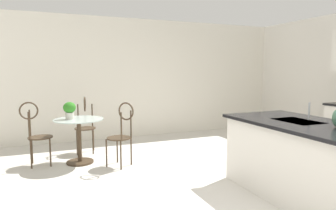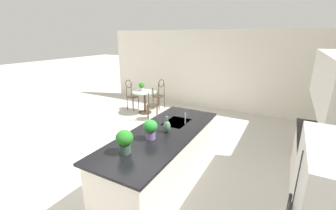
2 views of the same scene
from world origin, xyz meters
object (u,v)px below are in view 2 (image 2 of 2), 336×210
chair_near_window (153,102)px  vase_on_counter (167,126)px  potted_plant_on_table (142,86)px  potted_plant_counter_far (125,140)px  bistro_table (145,100)px  potted_plant_counter_near (150,128)px  chair_toward_desk (131,93)px  chair_by_island (160,93)px

chair_near_window → vase_on_counter: 3.01m
chair_near_window → potted_plant_on_table: chair_near_window is taller
potted_plant_on_table → potted_plant_counter_far: 4.45m
bistro_table → vase_on_counter: (2.83, 2.41, 0.58)m
bistro_table → potted_plant_on_table: size_ratio=2.82×
potted_plant_on_table → potted_plant_counter_near: 4.04m
potted_plant_on_table → vase_on_counter: bearing=41.5°
vase_on_counter → potted_plant_on_table: bearing=-138.5°
potted_plant_counter_near → potted_plant_counter_far: potted_plant_counter_far is taller
chair_toward_desk → vase_on_counter: size_ratio=3.62×
chair_by_island → potted_plant_on_table: bearing=-26.6°
bistro_table → potted_plant_counter_far: (3.73, 2.23, 0.67)m
potted_plant_on_table → potted_plant_counter_far: potted_plant_counter_far is taller
chair_toward_desk → potted_plant_on_table: (0.08, 0.52, 0.33)m
chair_toward_desk → potted_plant_counter_near: bearing=41.9°
chair_by_island → potted_plant_counter_far: potted_plant_counter_far is taller
chair_near_window → potted_plant_on_table: 0.95m
bistro_table → vase_on_counter: vase_on_counter is taller
chair_toward_desk → vase_on_counter: vase_on_counter is taller
chair_near_window → potted_plant_counter_far: size_ratio=3.04×
bistro_table → potted_plant_counter_far: size_ratio=2.33×
chair_by_island → potted_plant_counter_near: 4.43m
chair_by_island → chair_toward_desk: 1.00m
chair_by_island → vase_on_counter: bearing=32.4°
potted_plant_counter_near → chair_near_window: bearing=-148.0°
chair_near_window → chair_by_island: bearing=-159.7°
chair_near_window → chair_by_island: same height
chair_near_window → potted_plant_on_table: size_ratio=3.68×
chair_toward_desk → potted_plant_counter_far: 4.84m
chair_toward_desk → potted_plant_counter_near: potted_plant_counter_near is taller
potted_plant_counter_far → potted_plant_on_table: bearing=-147.9°
potted_plant_counter_near → potted_plant_on_table: bearing=-142.9°
chair_by_island → potted_plant_counter_far: 4.88m
bistro_table → chair_near_window: 0.77m
vase_on_counter → chair_by_island: bearing=-147.6°
chair_near_window → potted_plant_counter_far: bearing=26.5°
bistro_table → chair_near_window: chair_near_window is taller
chair_near_window → chair_toward_desk: bearing=-114.7°
chair_toward_desk → potted_plant_on_table: size_ratio=3.68×
potted_plant_counter_near → chair_by_island: bearing=-151.2°
bistro_table → chair_by_island: 0.71m
chair_near_window → bistro_table: bearing=-127.1°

